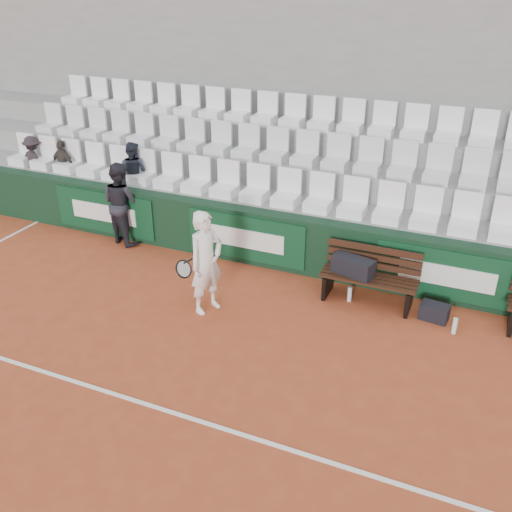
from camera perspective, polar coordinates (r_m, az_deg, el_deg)
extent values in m
plane|color=#AC4726|center=(7.39, -12.13, -13.94)|extent=(80.00, 80.00, 0.00)
cube|color=white|center=(7.39, -12.14, -13.91)|extent=(18.00, 0.06, 0.01)
cube|color=black|center=(10.07, 0.40, 1.86)|extent=(18.00, 0.30, 1.00)
cube|color=#0C381E|center=(11.46, -14.90, 4.23)|extent=(2.20, 0.04, 0.82)
cube|color=#0C381E|center=(9.99, -1.04, 1.78)|extent=(2.20, 0.04, 0.82)
cube|color=#0C381E|center=(9.28, 18.51, -1.83)|extent=(2.20, 0.04, 0.82)
cube|color=gray|center=(10.60, 1.71, 3.17)|extent=(18.00, 0.95, 1.00)
cube|color=gray|center=(11.34, 3.52, 5.99)|extent=(18.00, 0.95, 1.45)
cube|color=gray|center=(12.11, 5.11, 8.44)|extent=(18.00, 0.95, 1.90)
cube|color=gray|center=(12.36, 6.31, 14.78)|extent=(18.00, 0.30, 4.40)
cube|color=white|center=(10.15, 1.41, 7.03)|extent=(11.90, 0.44, 0.63)
cube|color=silver|center=(10.85, 3.35, 10.82)|extent=(11.90, 0.44, 0.63)
cube|color=white|center=(11.61, 5.08, 14.12)|extent=(11.90, 0.44, 0.63)
cube|color=#351A0F|center=(9.16, 11.10, -3.33)|extent=(1.50, 0.56, 0.45)
cube|color=black|center=(9.04, 9.68, -0.99)|extent=(0.71, 0.45, 0.28)
cube|color=black|center=(9.03, 17.41, -5.37)|extent=(0.45, 0.30, 0.25)
cylinder|color=silver|center=(9.19, 9.34, -3.78)|extent=(0.07, 0.07, 0.25)
cylinder|color=silver|center=(8.80, 19.24, -6.62)|extent=(0.07, 0.07, 0.25)
imported|color=white|center=(8.56, -5.00, -0.65)|extent=(0.59, 0.70, 1.63)
torus|color=black|center=(8.83, -7.25, -1.30)|extent=(0.19, 0.30, 0.26)
cylinder|color=black|center=(8.68, -6.56, -0.37)|extent=(0.26, 0.03, 0.20)
imported|color=black|center=(11.08, -13.30, 5.16)|extent=(0.92, 0.81, 1.58)
imported|color=black|center=(13.04, -21.59, 10.72)|extent=(0.76, 0.52, 1.07)
imported|color=#38322C|center=(12.52, -18.95, 10.51)|extent=(0.65, 0.33, 1.07)
imported|color=#202530|center=(11.45, -12.40, 10.30)|extent=(0.63, 0.51, 1.22)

